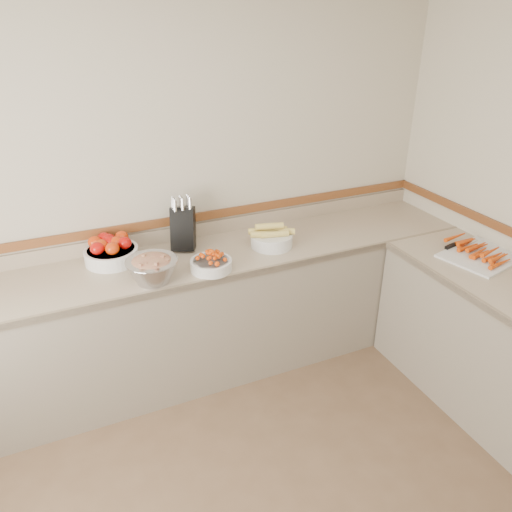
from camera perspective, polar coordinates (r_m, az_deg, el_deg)
name	(u,v)px	position (r m, az deg, el deg)	size (l,w,h in m)	color
back_wall	(169,186)	(3.43, -9.90, 7.89)	(4.00, 4.00, 0.00)	beige
counter_back	(191,316)	(3.52, -7.44, -6.82)	(4.00, 0.65, 1.08)	tan
knife_block	(183,227)	(3.39, -8.34, 3.27)	(0.22, 0.24, 0.38)	black
tomato_bowl	(111,250)	(3.33, -16.26, 0.61)	(0.34, 0.34, 0.17)	white
cherry_tomato_bowl	(211,263)	(3.12, -5.16, -0.81)	(0.26, 0.26, 0.14)	white
corn_bowl	(271,238)	(3.42, 1.78, 2.12)	(0.32, 0.29, 0.17)	white
rhubarb_bowl	(152,268)	(3.02, -11.78, -1.38)	(0.31, 0.31, 0.18)	#B2B2BA
cutting_board	(480,253)	(3.61, 24.24, 0.33)	(0.57, 0.51, 0.07)	silver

